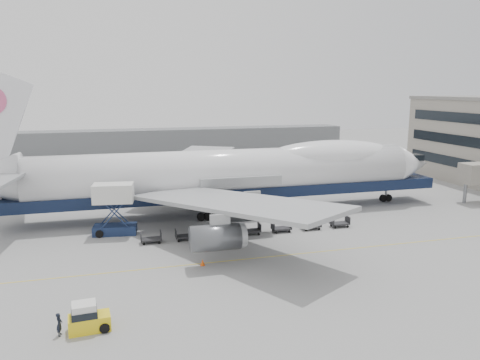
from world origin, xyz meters
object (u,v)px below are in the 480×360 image
object	(u,v)px
airliner	(232,173)
baggage_tug	(87,318)
ground_worker	(59,324)
catering_truck	(114,206)

from	to	relation	value
airliner	baggage_tug	distance (m)	34.24
airliner	baggage_tug	bearing A→B (deg)	-122.36
airliner	ground_worker	world-z (taller)	airliner
airliner	catering_truck	distance (m)	17.05
catering_truck	baggage_tug	xyz separation A→B (m)	(-2.23, -22.94, -2.50)
baggage_tug	catering_truck	bearing A→B (deg)	80.09
baggage_tug	ground_worker	distance (m)	1.89
airliner	ground_worker	distance (m)	35.44
catering_truck	ground_worker	size ratio (longest dim) A/B	3.63
ground_worker	catering_truck	bearing A→B (deg)	-4.42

